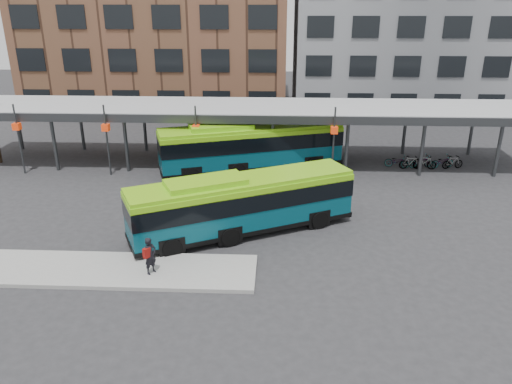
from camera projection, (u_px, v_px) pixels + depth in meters
name	position (u px, v px, depth m)	size (l,w,h in m)	color
ground	(228.00, 243.00, 24.69)	(120.00, 120.00, 0.00)	#28282B
boarding_island	(98.00, 270.00, 22.10)	(14.00, 3.00, 0.18)	gray
canopy	(244.00, 109.00, 35.21)	(40.00, 6.53, 4.80)	#999B9E
building_brick	(159.00, 0.00, 50.79)	(26.00, 14.00, 22.00)	brown
building_grey	(416.00, 10.00, 50.06)	(24.00, 14.00, 20.00)	slate
bus_front	(242.00, 203.00, 25.19)	(11.46, 7.31, 3.19)	#074352
bus_rear	(250.00, 146.00, 34.22)	(12.73, 6.48, 3.45)	#074352
pedestrian	(150.00, 256.00, 21.37)	(0.67, 0.73, 1.67)	black
bike_rack	(424.00, 162.00, 35.20)	(5.59, 1.28, 0.97)	slate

